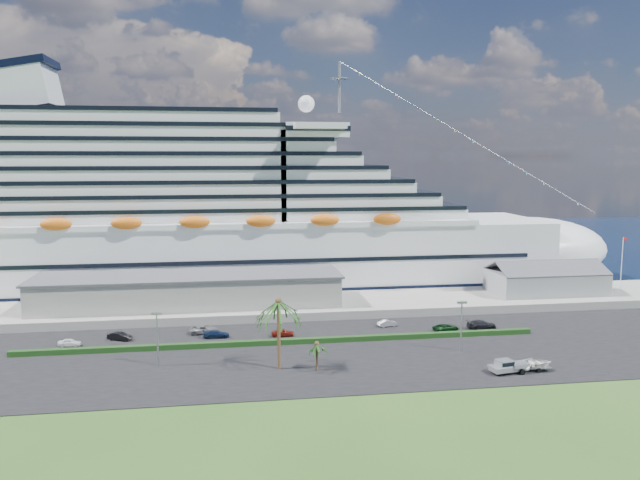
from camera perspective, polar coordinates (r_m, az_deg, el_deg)
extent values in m
plane|color=#2B541C|center=(93.00, 2.74, -12.23)|extent=(420.00, 420.00, 0.00)
cube|color=black|center=(103.21, 1.52, -10.15)|extent=(140.00, 38.00, 0.12)
cube|color=gray|center=(130.58, -0.73, -5.95)|extent=(240.00, 20.00, 1.80)
cube|color=black|center=(218.71, -3.97, -0.67)|extent=(420.00, 160.00, 0.02)
cube|color=silver|center=(151.58, -9.50, -1.41)|extent=(160.00, 30.00, 16.00)
ellipsoid|color=silver|center=(170.18, 18.53, -0.72)|extent=(40.00, 30.00, 16.00)
cube|color=black|center=(152.79, -9.45, -3.93)|extent=(164.00, 30.60, 2.40)
cube|color=silver|center=(150.43, -14.29, 6.65)|extent=(128.00, 26.00, 24.80)
cube|color=silver|center=(151.18, -0.95, 9.85)|extent=(14.00, 38.00, 3.20)
cube|color=silver|center=(156.41, -25.03, 12.60)|extent=(11.58, 14.00, 11.58)
cylinder|color=gray|center=(153.07, 1.79, 13.80)|extent=(0.70, 0.70, 12.00)
ellipsoid|color=orange|center=(134.78, -11.39, 1.62)|extent=(90.00, 2.40, 2.60)
ellipsoid|color=orange|center=(166.22, -10.88, 2.75)|extent=(90.00, 2.40, 2.60)
cube|color=black|center=(151.46, -9.51, -1.11)|extent=(144.00, 30.40, 0.90)
cube|color=gray|center=(128.76, -11.85, -4.53)|extent=(60.00, 14.00, 6.00)
cube|color=#4C4C54|center=(128.15, -11.89, -3.18)|extent=(61.00, 15.00, 0.40)
cube|color=gray|center=(146.19, 19.94, -3.62)|extent=(24.00, 12.00, 4.80)
cube|color=#4C4C54|center=(142.98, 20.58, -2.43)|extent=(24.00, 6.31, 2.74)
cube|color=#4C4C54|center=(148.16, 19.45, -2.04)|extent=(24.00, 6.31, 2.74)
cylinder|color=silver|center=(154.95, 25.86, -1.96)|extent=(0.16, 0.16, 12.00)
cube|color=red|center=(154.48, 26.14, 0.10)|extent=(1.00, 0.04, 0.70)
cube|color=black|center=(106.76, -3.24, -9.27)|extent=(88.00, 1.10, 0.90)
cylinder|color=gray|center=(98.24, -14.64, -8.86)|extent=(0.24, 0.24, 8.00)
cube|color=gray|center=(97.17, -14.72, -6.54)|extent=(1.60, 0.35, 0.35)
cylinder|color=gray|center=(104.58, 12.78, -7.79)|extent=(0.24, 0.24, 8.00)
cube|color=gray|center=(103.58, 12.85, -5.60)|extent=(1.60, 0.35, 0.35)
cylinder|color=#47301E|center=(93.80, -3.79, -8.69)|extent=(0.54, 0.54, 10.50)
sphere|color=#47301E|center=(92.46, -3.82, -5.57)|extent=(0.98, 0.98, 0.98)
cylinder|color=#47301E|center=(93.91, -0.29, -10.67)|extent=(0.35, 0.35, 4.20)
sphere|color=#47301E|center=(93.27, -0.29, -9.44)|extent=(0.73, 0.73, 0.73)
imported|color=white|center=(113.55, -21.91, -8.69)|extent=(3.88, 1.98, 1.26)
imported|color=black|center=(114.20, -17.84, -8.37)|extent=(4.49, 3.10, 1.40)
imported|color=gray|center=(114.78, -10.63, -8.04)|extent=(5.45, 3.34, 1.41)
imported|color=#132243|center=(111.76, -9.48, -8.47)|extent=(4.55, 1.89, 1.31)
imported|color=maroon|center=(111.24, -3.44, -8.45)|extent=(3.96, 1.65, 1.34)
imported|color=#929398|center=(117.92, 6.20, -7.57)|extent=(3.94, 2.11, 1.23)
imported|color=black|center=(116.50, 11.45, -7.85)|extent=(5.18, 3.24, 1.34)
imported|color=black|center=(119.54, 14.54, -7.49)|extent=(5.44, 2.30, 1.57)
cylinder|color=black|center=(95.64, 16.05, -11.62)|extent=(0.87, 0.43, 0.83)
cylinder|color=black|center=(97.33, 15.56, -11.26)|extent=(0.87, 0.43, 0.83)
cylinder|color=black|center=(97.16, 18.04, -11.39)|extent=(0.87, 0.43, 0.83)
cylinder|color=black|center=(98.83, 17.52, -11.05)|extent=(0.87, 0.43, 0.83)
cube|color=#ABAEB3|center=(97.17, 16.89, -11.12)|extent=(5.87, 3.01, 0.73)
cube|color=#ABAEB3|center=(97.68, 17.71, -10.80)|extent=(2.80, 2.42, 0.57)
cube|color=#ABAEB3|center=(96.65, 16.51, -10.75)|extent=(2.59, 2.33, 0.98)
cube|color=black|center=(96.61, 16.52, -10.70)|extent=(2.39, 2.35, 0.57)
cube|color=#ABAEB3|center=(96.14, 15.59, -11.14)|extent=(1.26, 2.10, 0.36)
cube|color=gray|center=(99.32, 18.94, -10.91)|extent=(4.99, 2.19, 0.13)
cylinder|color=gray|center=(98.34, 17.77, -11.05)|extent=(2.32, 0.27, 0.08)
cylinder|color=black|center=(98.79, 19.42, -11.18)|extent=(0.69, 0.29, 0.68)
cylinder|color=black|center=(100.38, 18.90, -10.86)|extent=(0.69, 0.29, 0.68)
imported|color=silver|center=(99.13, 18.96, -10.57)|extent=(5.65, 4.25, 1.11)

